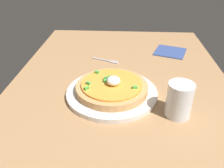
% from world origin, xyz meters
% --- Properties ---
extents(dining_table, '(1.15, 0.70, 0.02)m').
position_xyz_m(dining_table, '(0.00, 0.00, 0.01)').
color(dining_table, '#A87C52').
rests_on(dining_table, ground).
extents(plate, '(0.26, 0.26, 0.01)m').
position_xyz_m(plate, '(-0.00, -0.02, 0.03)').
color(plate, silver).
rests_on(plate, dining_table).
extents(pizza, '(0.21, 0.21, 0.05)m').
position_xyz_m(pizza, '(-0.00, -0.02, 0.05)').
color(pizza, tan).
rests_on(pizza, plate).
extents(cup_near, '(0.06, 0.06, 0.09)m').
position_xyz_m(cup_near, '(0.08, 0.15, 0.07)').
color(cup_near, silver).
rests_on(cup_near, dining_table).
extents(fork, '(0.05, 0.10, 0.00)m').
position_xyz_m(fork, '(-0.22, -0.05, 0.03)').
color(fork, '#B7B7BC').
rests_on(fork, dining_table).
extents(napkin, '(0.15, 0.15, 0.00)m').
position_xyz_m(napkin, '(-0.32, 0.19, 0.03)').
color(napkin, '#344986').
rests_on(napkin, dining_table).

